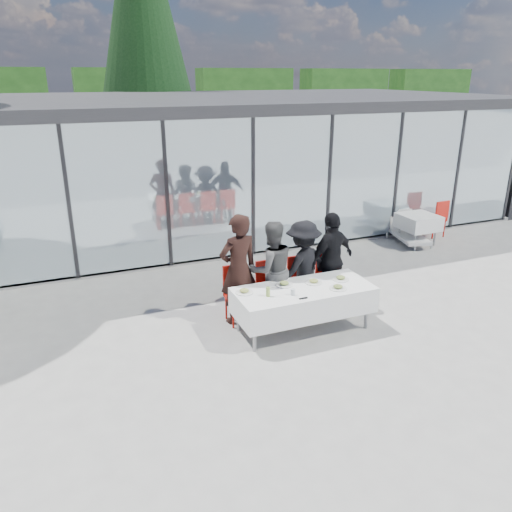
{
  "coord_description": "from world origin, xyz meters",
  "views": [
    {
      "loc": [
        -3.04,
        -6.18,
        4.0
      ],
      "look_at": [
        -0.04,
        1.2,
        1.09
      ],
      "focal_mm": 35.0,
      "sensor_mm": 36.0,
      "label": 1
    }
  ],
  "objects_px": {
    "spare_chair_a": "(415,211)",
    "spare_chair_b": "(438,217)",
    "conifer_tree": "(142,13)",
    "spare_table_right": "(418,222)",
    "dining_table": "(303,300)",
    "plate_c": "(314,282)",
    "diner_d": "(331,260)",
    "plate_a": "(244,291)",
    "lounger": "(407,231)",
    "diner_chair_b": "(270,286)",
    "folded_eyeglasses": "(303,298)",
    "plate_b": "(284,284)",
    "plate_extra": "(338,287)",
    "diner_chair_d": "(329,276)",
    "diner_a": "(238,269)",
    "diner_chair_a": "(238,291)",
    "diner_b": "(271,269)",
    "plate_d": "(341,278)",
    "diner_c": "(303,266)",
    "diner_chair_c": "(301,280)",
    "juice_bottle": "(268,292)"
  },
  "relations": [
    {
      "from": "diner_d",
      "to": "spare_table_right",
      "type": "relative_size",
      "value": 2.03
    },
    {
      "from": "plate_extra",
      "to": "diner_chair_d",
      "type": "bearing_deg",
      "value": 67.13
    },
    {
      "from": "dining_table",
      "to": "folded_eyeglasses",
      "type": "bearing_deg",
      "value": -118.39
    },
    {
      "from": "juice_bottle",
      "to": "spare_chair_b",
      "type": "bearing_deg",
      "value": 27.74
    },
    {
      "from": "diner_chair_c",
      "to": "diner_d",
      "type": "xyz_separation_m",
      "value": [
        0.57,
        -0.06,
        0.34
      ]
    },
    {
      "from": "dining_table",
      "to": "spare_chair_a",
      "type": "height_order",
      "value": "spare_chair_a"
    },
    {
      "from": "plate_extra",
      "to": "lounger",
      "type": "height_order",
      "value": "plate_extra"
    },
    {
      "from": "diner_d",
      "to": "plate_c",
      "type": "bearing_deg",
      "value": 23.1
    },
    {
      "from": "spare_chair_a",
      "to": "lounger",
      "type": "bearing_deg",
      "value": -137.88
    },
    {
      "from": "diner_d",
      "to": "plate_d",
      "type": "relative_size",
      "value": 6.18
    },
    {
      "from": "plate_b",
      "to": "spare_chair_b",
      "type": "distance_m",
      "value": 6.5
    },
    {
      "from": "diner_chair_b",
      "to": "diner_c",
      "type": "xyz_separation_m",
      "value": [
        0.61,
        -0.06,
        0.29
      ]
    },
    {
      "from": "diner_d",
      "to": "spare_chair_a",
      "type": "relative_size",
      "value": 1.79
    },
    {
      "from": "spare_chair_a",
      "to": "spare_chair_b",
      "type": "bearing_deg",
      "value": -76.61
    },
    {
      "from": "spare_table_right",
      "to": "dining_table",
      "type": "bearing_deg",
      "value": -147.97
    },
    {
      "from": "plate_d",
      "to": "plate_extra",
      "type": "xyz_separation_m",
      "value": [
        -0.24,
        -0.31,
        0.0
      ]
    },
    {
      "from": "folded_eyeglasses",
      "to": "spare_chair_a",
      "type": "bearing_deg",
      "value": 37.45
    },
    {
      "from": "dining_table",
      "to": "diner_chair_b",
      "type": "distance_m",
      "value": 0.8
    },
    {
      "from": "diner_chair_b",
      "to": "folded_eyeglasses",
      "type": "bearing_deg",
      "value": -85.97
    },
    {
      "from": "plate_d",
      "to": "diner_chair_d",
      "type": "bearing_deg",
      "value": 75.44
    },
    {
      "from": "diner_c",
      "to": "plate_extra",
      "type": "height_order",
      "value": "diner_c"
    },
    {
      "from": "diner_chair_a",
      "to": "folded_eyeglasses",
      "type": "relative_size",
      "value": 6.96
    },
    {
      "from": "plate_a",
      "to": "diner_chair_c",
      "type": "bearing_deg",
      "value": 23.43
    },
    {
      "from": "spare_chair_a",
      "to": "diner_b",
      "type": "bearing_deg",
      "value": -150.38
    },
    {
      "from": "diner_chair_d",
      "to": "plate_d",
      "type": "relative_size",
      "value": 3.45
    },
    {
      "from": "diner_chair_d",
      "to": "dining_table",
      "type": "bearing_deg",
      "value": -140.47
    },
    {
      "from": "spare_chair_a",
      "to": "plate_d",
      "type": "bearing_deg",
      "value": -140.49
    },
    {
      "from": "dining_table",
      "to": "spare_table_right",
      "type": "relative_size",
      "value": 2.63
    },
    {
      "from": "diner_chair_d",
      "to": "lounger",
      "type": "distance_m",
      "value": 4.41
    },
    {
      "from": "diner_d",
      "to": "spare_chair_a",
      "type": "bearing_deg",
      "value": -161.82
    },
    {
      "from": "diner_d",
      "to": "plate_d",
      "type": "height_order",
      "value": "diner_d"
    },
    {
      "from": "plate_a",
      "to": "lounger",
      "type": "height_order",
      "value": "plate_a"
    },
    {
      "from": "diner_a",
      "to": "diner_chair_d",
      "type": "xyz_separation_m",
      "value": [
        1.78,
        0.06,
        -0.41
      ]
    },
    {
      "from": "diner_chair_b",
      "to": "plate_d",
      "type": "distance_m",
      "value": 1.23
    },
    {
      "from": "diner_chair_a",
      "to": "diner_b",
      "type": "relative_size",
      "value": 0.57
    },
    {
      "from": "conifer_tree",
      "to": "diner_c",
      "type": "bearing_deg",
      "value": -88.6
    },
    {
      "from": "conifer_tree",
      "to": "spare_table_right",
      "type": "bearing_deg",
      "value": -64.31
    },
    {
      "from": "diner_a",
      "to": "diner_c",
      "type": "relative_size",
      "value": 1.15
    },
    {
      "from": "diner_c",
      "to": "conifer_tree",
      "type": "distance_m",
      "value": 13.01
    },
    {
      "from": "plate_d",
      "to": "spare_chair_b",
      "type": "distance_m",
      "value": 5.72
    },
    {
      "from": "diner_b",
      "to": "diner_d",
      "type": "distance_m",
      "value": 1.18
    },
    {
      "from": "diner_chair_c",
      "to": "plate_extra",
      "type": "height_order",
      "value": "diner_chair_c"
    },
    {
      "from": "diner_a",
      "to": "diner_d",
      "type": "distance_m",
      "value": 1.78
    },
    {
      "from": "plate_c",
      "to": "spare_table_right",
      "type": "height_order",
      "value": "plate_c"
    },
    {
      "from": "diner_chair_d",
      "to": "plate_a",
      "type": "height_order",
      "value": "diner_chair_d"
    },
    {
      "from": "plate_c",
      "to": "lounger",
      "type": "relative_size",
      "value": 0.2
    },
    {
      "from": "folded_eyeglasses",
      "to": "plate_c",
      "type": "bearing_deg",
      "value": 47.76
    },
    {
      "from": "diner_a",
      "to": "diner_chair_d",
      "type": "bearing_deg",
      "value": 172.38
    },
    {
      "from": "lounger",
      "to": "plate_extra",
      "type": "bearing_deg",
      "value": -140.06
    },
    {
      "from": "dining_table",
      "to": "spare_chair_a",
      "type": "relative_size",
      "value": 2.32
    }
  ]
}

